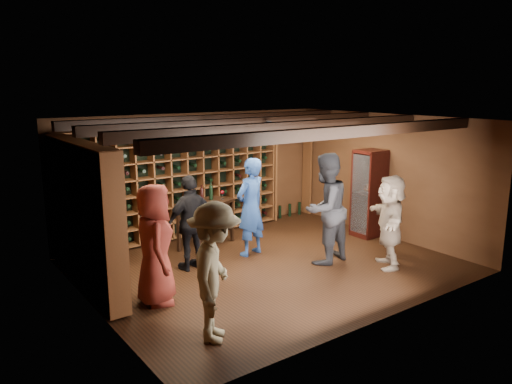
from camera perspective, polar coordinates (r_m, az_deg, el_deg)
ground at (r=8.72m, az=1.43°, el=-8.37°), size 6.00×6.00×0.00m
room_shell at (r=8.23m, az=1.31°, el=7.72°), size 6.00×6.00×6.00m
wine_rack_back at (r=10.05m, az=-9.02°, el=1.08°), size 4.65×0.30×2.20m
wine_rack_left at (r=7.85m, az=-19.07°, el=-2.59°), size 0.30×2.65×2.20m
crate_shelf at (r=11.57m, az=4.02°, el=4.76°), size 1.20×0.32×2.07m
display_cabinet at (r=10.41m, az=12.75°, el=-0.34°), size 0.55×0.50×1.75m
man_blue_shirt at (r=9.00m, az=-0.65°, el=-1.72°), size 0.74×0.57×1.79m
man_grey_suit at (r=8.68m, az=7.92°, el=-1.90°), size 1.05×0.88×1.93m
guest_red_floral at (r=7.16m, az=-11.49°, el=-5.92°), size 0.79×0.98×1.73m
guest_woman_black at (r=8.39m, az=-7.42°, el=-3.51°), size 0.98×0.49×1.61m
guest_khaki at (r=6.05m, az=-4.74°, el=-9.15°), size 1.20×1.27×1.73m
guest_beige at (r=8.74m, az=15.07°, el=-3.25°), size 1.29×1.45×1.60m
tasting_table at (r=9.54m, az=-5.77°, el=-1.79°), size 1.28×0.97×1.15m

